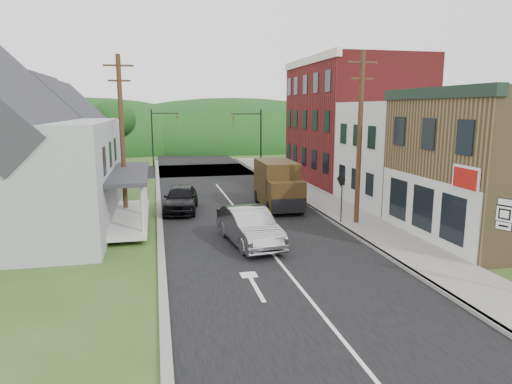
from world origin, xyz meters
TOP-DOWN VIEW (x-y plane):
  - ground at (0.00, 0.00)m, footprint 120.00×120.00m
  - road at (0.00, 10.00)m, footprint 9.00×90.00m
  - cross_road at (0.00, 27.00)m, footprint 60.00×9.00m
  - sidewalk_right at (5.90, 8.00)m, footprint 2.80×55.00m
  - curb_right at (4.55, 8.00)m, footprint 0.20×55.00m
  - curb_left at (-4.65, 8.00)m, footprint 0.30×55.00m
  - storefront_tan at (11.30, 0.00)m, footprint 8.00×8.00m
  - storefront_white at (11.30, 7.50)m, footprint 8.00×7.00m
  - storefront_red at (11.30, 17.00)m, footprint 8.00×12.00m
  - house_gray at (-12.00, 6.00)m, footprint 10.20×12.24m
  - house_blue at (-11.00, 17.00)m, footprint 7.14×8.16m
  - house_cream at (-11.50, 26.00)m, footprint 7.14×8.16m
  - utility_pole_right at (5.60, 3.50)m, footprint 1.60×0.26m
  - utility_pole_left at (-6.50, 8.00)m, footprint 1.60×0.26m
  - traffic_signal_right at (4.30, 23.50)m, footprint 2.87×0.20m
  - traffic_signal_left at (-4.30, 30.50)m, footprint 2.87×0.20m
  - tree_left_d at (-9.00, 32.00)m, footprint 4.80×4.80m
  - forested_ridge at (0.00, 55.00)m, footprint 90.00×30.00m
  - silver_sedan at (-0.68, 1.26)m, footprint 2.42×5.24m
  - dark_sedan at (-3.35, 8.69)m, footprint 2.51×4.89m
  - delivery_van at (2.60, 8.42)m, footprint 2.24×5.21m
  - warning_sign at (4.77, 3.67)m, footprint 0.20×0.72m

SIDE VIEW (x-z plane):
  - ground at x=0.00m, z-range 0.00..0.00m
  - road at x=0.00m, z-range -0.01..0.01m
  - cross_road at x=0.00m, z-range -0.01..0.01m
  - forested_ridge at x=0.00m, z-range -8.00..8.00m
  - curb_left at x=-4.65m, z-range 0.00..0.12m
  - sidewalk_right at x=5.90m, z-range 0.00..0.15m
  - curb_right at x=4.55m, z-range 0.00..0.15m
  - dark_sedan at x=-3.35m, z-range 0.00..1.59m
  - silver_sedan at x=-0.68m, z-range 0.00..1.67m
  - delivery_van at x=2.60m, z-range 0.02..2.91m
  - warning_sign at x=4.77m, z-range 0.52..3.19m
  - storefront_white at x=11.30m, z-range 0.00..6.50m
  - storefront_tan at x=11.30m, z-range 0.00..7.00m
  - house_blue at x=-11.00m, z-range 0.05..7.33m
  - house_cream at x=-11.50m, z-range 0.05..7.33m
  - traffic_signal_right at x=4.30m, z-range 0.76..6.76m
  - traffic_signal_left at x=-4.30m, z-range 0.76..6.76m
  - house_gray at x=-12.00m, z-range 0.06..8.41m
  - utility_pole_right at x=5.60m, z-range 0.16..9.16m
  - utility_pole_left at x=-6.50m, z-range 0.16..9.16m
  - tree_left_d at x=-9.00m, z-range 1.41..8.35m
  - storefront_red at x=11.30m, z-range 0.00..10.00m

